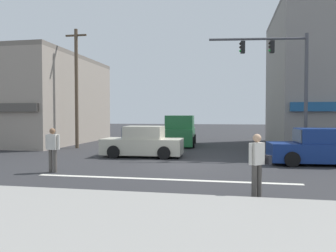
# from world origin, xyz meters

# --- Properties ---
(ground_plane) EXTENTS (120.00, 120.00, 0.00)m
(ground_plane) POSITION_xyz_m (0.00, 0.00, 0.00)
(ground_plane) COLOR #2B2B2D
(lane_marking_stripe) EXTENTS (9.00, 0.24, 0.01)m
(lane_marking_stripe) POSITION_xyz_m (0.00, -3.50, 0.00)
(lane_marking_stripe) COLOR silver
(lane_marking_stripe) RESTS_ON ground
(sidewalk_curb) EXTENTS (40.00, 5.00, 0.16)m
(sidewalk_curb) POSITION_xyz_m (0.00, -8.50, 0.08)
(sidewalk_curb) COLOR gray
(sidewalk_curb) RESTS_ON ground
(building_left_block) EXTENTS (10.00, 11.32, 6.60)m
(building_left_block) POSITION_xyz_m (-13.66, 9.00, 3.30)
(building_left_block) COLOR gray
(building_left_block) RESTS_ON ground
(street_tree) EXTENTS (3.09, 3.09, 4.96)m
(street_tree) POSITION_xyz_m (7.97, 6.28, 3.39)
(street_tree) COLOR #4C3823
(street_tree) RESTS_ON ground
(utility_pole_near_left) EXTENTS (1.40, 0.22, 7.65)m
(utility_pole_near_left) POSITION_xyz_m (-7.51, 5.51, 3.98)
(utility_pole_near_left) COLOR brown
(utility_pole_near_left) RESTS_ON ground
(traffic_light_mast) EXTENTS (4.86, 0.71, 6.20)m
(traffic_light_mast) POSITION_xyz_m (4.97, 2.97, 4.18)
(traffic_light_mast) COLOR #47474C
(traffic_light_mast) RESTS_ON ground
(sedan_approaching_near) EXTENTS (4.15, 1.97, 1.58)m
(sedan_approaching_near) POSITION_xyz_m (-2.18, 2.10, 0.71)
(sedan_approaching_near) COLOR #B7B29E
(sedan_approaching_near) RESTS_ON ground
(sedan_waiting_far) EXTENTS (4.20, 2.08, 1.58)m
(sedan_waiting_far) POSITION_xyz_m (6.01, 0.95, 0.71)
(sedan_waiting_far) COLOR navy
(sedan_waiting_far) RESTS_ON ground
(van_crossing_center) EXTENTS (2.29, 4.72, 2.11)m
(van_crossing_center) POSITION_xyz_m (-1.15, 8.43, 1.01)
(van_crossing_center) COLOR #1E6033
(van_crossing_center) RESTS_ON ground
(pedestrian_foreground_with_bag) EXTENTS (0.62, 0.54, 1.67)m
(pedestrian_foreground_with_bag) POSITION_xyz_m (2.94, -5.32, 0.95)
(pedestrian_foreground_with_bag) COLOR #4C4742
(pedestrian_foreground_with_bag) RESTS_ON ground
(pedestrian_mid_crossing) EXTENTS (0.57, 0.22, 1.67)m
(pedestrian_mid_crossing) POSITION_xyz_m (-4.32, -2.96, 0.95)
(pedestrian_mid_crossing) COLOR #4C4742
(pedestrian_mid_crossing) RESTS_ON ground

